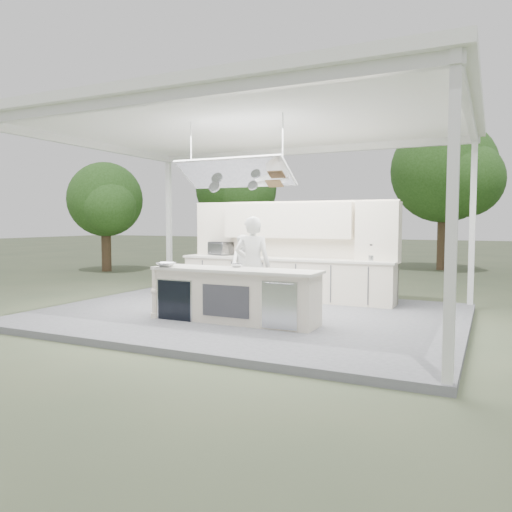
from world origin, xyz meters
The scene contains 12 objects.
ground centered at (0.00, 0.00, 0.00)m, with size 90.00×90.00×0.00m, color #4E553A.
stage_deck centered at (0.00, 0.00, 0.06)m, with size 8.00×6.00×0.12m, color slate.
tent centered at (0.00, -0.01, 3.71)m, with size 8.20×6.20×3.86m.
demo_island centered at (0.18, -0.91, 0.60)m, with size 3.10×0.79×0.95m.
back_counter centered at (0.00, 1.90, 0.60)m, with size 5.08×0.72×0.95m.
back_wall_unit centered at (0.44, 2.11, 1.57)m, with size 5.05×0.48×2.25m.
tree_cluster centered at (-0.16, 9.77, 3.29)m, with size 19.55×9.40×5.85m.
head_chef centered at (0.17, -0.12, 1.06)m, with size 0.69×0.45×1.88m, color white.
sous_chef centered at (-0.84, 1.55, 0.86)m, with size 0.72×0.56×1.48m, color white.
toaster_oven centered at (-1.78, 2.08, 1.23)m, with size 0.59×0.40×0.33m, color silver.
bowl_large centered at (-1.10, -1.15, 1.11)m, with size 0.34×0.34×0.08m, color #B5B8BC.
bowl_small centered at (0.10, -0.65, 1.10)m, with size 0.21×0.21×0.07m, color #AEB0B5.
Camera 1 is at (4.31, -8.66, 1.91)m, focal length 35.00 mm.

